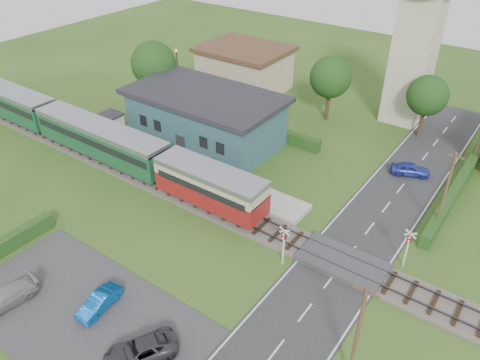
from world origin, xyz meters
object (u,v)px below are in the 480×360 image
Objects in this scene: pedestrian_far at (122,133)px; pedestrian_near at (212,166)px; station_building at (205,117)px; equipment_hut at (111,125)px; church_tower at (419,29)px; train at (80,131)px; car_park_silver at (6,297)px; crossing_signal_far at (408,244)px; car_park_blue at (99,302)px; crossing_signal_near at (284,241)px; house_west at (244,68)px; car_park_dark at (141,351)px; car_on_road at (410,169)px.

pedestrian_near is at bearing -81.39° from pedestrian_far.
station_building reaches higher than pedestrian_near.
equipment_hut is 0.14× the size of church_tower.
train is 20.66m from car_park_silver.
crossing_signal_far is 1.89× the size of pedestrian_near.
church_tower is (23.00, 22.80, 8.48)m from equipment_hut.
car_park_blue is at bearing -133.49° from crossing_signal_far.
station_building is 9.22× the size of pedestrian_near.
crossing_signal_far is 18.48m from pedestrian_near.
car_park_blue is 1.91× the size of pedestrian_near.
car_park_blue is (-5.96, -38.96, -9.60)m from church_tower.
equipment_hut is 0.78× the size of crossing_signal_near.
church_tower is at bearing 8.53° from house_west.
train reaches higher than car_park_blue.
house_west is at bearing 145.88° from car_park_dark.
station_building is at bearing 35.92° from equipment_hut.
church_tower is at bearing 117.26° from car_park_dark.
station_building is 10.23× the size of pedestrian_far.
crossing_signal_near is (1.40, -28.41, -8.08)m from church_tower.
station_building is 1.48× the size of house_west.
house_west reaches higher than crossing_signal_near.
crossing_signal_far is 21.21m from car_park_blue.
car_on_road is 0.82× the size of car_park_dark.
station_building is 0.91× the size of church_tower.
church_tower is at bearing 110.02° from crossing_signal_far.
church_tower is at bearing 0.51° from car_on_road.
crossing_signal_near is at bearing -146.31° from crossing_signal_far.
car_on_road is at bearing 70.25° from car_park_silver.
crossing_signal_far is at bearing -84.48° from pedestrian_far.
pedestrian_near is at bearing -62.36° from house_west.
equipment_hut is 0.78× the size of crossing_signal_far.
house_west is at bearing 110.30° from car_park_silver.
pedestrian_near is (5.18, -5.43, -1.38)m from station_building.
car_park_silver is 2.32× the size of pedestrian_near.
equipment_hut is at bearing 178.54° from crossing_signal_far.
car_park_dark is at bearing -62.95° from house_west.
car_on_road is (24.84, -8.27, -2.14)m from house_west.
station_building is 12.67m from train.
house_west is (-20.00, -3.00, -7.43)m from church_tower.
equipment_hut is 27.88m from car_park_dark.
crossing_signal_far is at bearing 50.87° from car_park_silver.
crossing_signal_far is at bearing -15.63° from station_building.
crossing_signal_far is (7.20, 4.80, 0.00)m from crossing_signal_near.
equipment_hut is at bearing -144.08° from station_building.
car_park_blue is (-10.80, -27.69, -0.03)m from car_on_road.
car_park_dark is at bearing 145.58° from car_on_road.
pedestrian_near is (14.09, 3.57, -0.86)m from train.
car_park_silver is (3.82, -25.20, -2.03)m from station_building.
church_tower reaches higher than car_on_road.
equipment_hut is 22.75m from car_park_silver.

